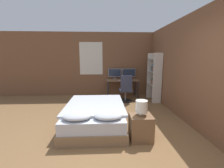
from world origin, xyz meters
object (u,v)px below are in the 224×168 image
Objects in this scene: bed at (95,115)px; bedside_lamp at (142,107)px; desk at (122,82)px; monitor_left at (115,73)px; nightstand at (141,127)px; keyboard at (123,80)px; office_chair at (126,91)px; computer_mouse at (130,80)px; monitor_right at (129,73)px; bookshelf at (155,75)px.

bedside_lamp is at bearing -36.28° from bed.
monitor_left is at bearing 144.63° from desk.
keyboard is (0.02, 3.16, 0.49)m from nightstand.
office_chair is at bearing -70.26° from monitor_left.
computer_mouse reaches higher than desk.
keyboard is at bearing 180.00° from computer_mouse.
office_chair reaches higher than desk.
monitor_left reaches higher than keyboard.
monitor_right is (0.30, 0.22, 0.35)m from desk.
monitor_right reaches higher than nightstand.
monitor_left is (-0.30, 0.22, 0.35)m from desk.
monitor_left is at bearing 94.55° from nightstand.
monitor_left is at bearing 76.80° from bed.
monitor_right is 1.16m from office_chair.
computer_mouse is at bearing 152.01° from bookshelf.
bed is 3.56× the size of monitor_right.
desk is 2.35× the size of monitor_right.
bookshelf reaches higher than bedside_lamp.
keyboard is at bearing -125.37° from monitor_right.
bedside_lamp is 3.17m from computer_mouse.
desk is 18.81× the size of computer_mouse.
bedside_lamp is at bearing -113.27° from bookshelf.
monitor_right is at bearing 84.95° from computer_mouse.
desk is 0.78m from office_chair.
bedside_lamp is 3.61m from monitor_right.
monitor_right is 1.22m from bookshelf.
nightstand is (0.96, -0.71, -0.01)m from bed.
bookshelf is at bearing -22.16° from keyboard.
bedside_lamp is 0.23× the size of desk.
monitor_left is (0.68, 2.88, 0.73)m from bed.
keyboard is 0.35× the size of office_chair.
desk reaches higher than nightstand.
desk is (0.02, 3.37, -0.05)m from bedside_lamp.
bed is 1.97× the size of office_chair.
desk is 0.51m from monitor_left.
bedside_lamp is 0.30× the size of office_chair.
computer_mouse is 1.02m from bookshelf.
bed reaches higher than nightstand.
nightstand is 1.44× the size of keyboard.
office_chair is (0.35, -0.96, -0.59)m from monitor_left.
nightstand is 7.27× the size of computer_mouse.
nightstand is 0.91× the size of monitor_left.
keyboard reaches higher than nightstand.
bookshelf is (1.44, -0.89, 0.01)m from monitor_left.
computer_mouse is at bearing -95.05° from monitor_right.
monitor_left is at bearing 148.27° from bookshelf.
monitor_left is (-0.29, 3.59, 0.30)m from bedside_lamp.
bookshelf is at bearing -46.89° from monitor_right.
computer_mouse is 0.68m from office_chair.
bed is 3.00m from bookshelf.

